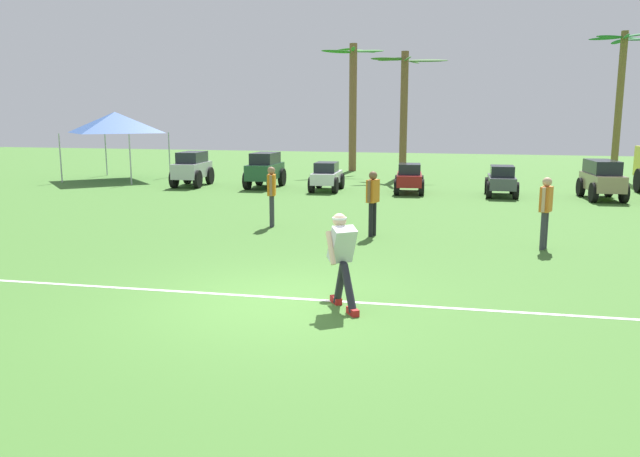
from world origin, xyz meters
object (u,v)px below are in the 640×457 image
at_px(teammate_near_sideline, 373,197).
at_px(parked_car_slot_f, 602,178).
at_px(parked_car_slot_c, 327,176).
at_px(parked_car_slot_e, 502,180).
at_px(event_tent, 115,122).
at_px(palm_tree_left_of_centre, 404,104).
at_px(parked_car_slot_b, 265,169).
at_px(palm_tree_right_of_centre, 620,90).
at_px(parked_car_slot_d, 409,178).
at_px(frisbee_in_flight, 336,252).
at_px(teammate_deep, 272,191).
at_px(palm_tree_far_left, 353,100).
at_px(frisbee_thrower, 342,256).
at_px(parked_car_slot_a, 192,168).
at_px(teammate_midfield, 546,206).

distance_m(teammate_near_sideline, parked_car_slot_f, 10.83).
xyz_separation_m(parked_car_slot_c, parked_car_slot_e, (6.47, -0.03, 0.00)).
xyz_separation_m(parked_car_slot_e, event_tent, (-16.63, 1.74, 1.99)).
bearing_deg(palm_tree_left_of_centre, teammate_near_sideline, -85.50).
bearing_deg(event_tent, parked_car_slot_e, -5.98).
distance_m(parked_car_slot_b, parked_car_slot_c, 2.68).
height_order(parked_car_slot_e, palm_tree_right_of_centre, palm_tree_right_of_centre).
distance_m(parked_car_slot_d, parked_car_slot_e, 3.31).
xyz_separation_m(frisbee_in_flight, palm_tree_left_of_centre, (-1.49, 20.23, 2.68)).
xyz_separation_m(teammate_deep, palm_tree_far_left, (-1.38, 16.92, 2.71)).
height_order(frisbee_thrower, parked_car_slot_c, frisbee_thrower).
height_order(teammate_deep, parked_car_slot_f, teammate_deep).
relative_size(teammate_deep, parked_car_slot_d, 0.68).
relative_size(parked_car_slot_a, palm_tree_left_of_centre, 0.42).
xyz_separation_m(parked_car_slot_c, palm_tree_right_of_centre, (11.88, 9.29, 3.50)).
distance_m(teammate_midfield, event_tent, 20.52).
xyz_separation_m(parked_car_slot_b, palm_tree_right_of_centre, (14.53, 8.91, 3.32)).
relative_size(teammate_near_sideline, palm_tree_right_of_centre, 0.23).
bearing_deg(teammate_midfield, frisbee_in_flight, -128.22).
height_order(frisbee_in_flight, parked_car_slot_e, parked_car_slot_e).
height_order(teammate_near_sideline, palm_tree_left_of_centre, palm_tree_left_of_centre).
height_order(frisbee_in_flight, parked_car_slot_a, parked_car_slot_a).
bearing_deg(parked_car_slot_b, frisbee_in_flight, -66.14).
height_order(teammate_midfield, palm_tree_left_of_centre, palm_tree_left_of_centre).
height_order(teammate_deep, palm_tree_right_of_centre, palm_tree_right_of_centre).
relative_size(teammate_midfield, parked_car_slot_f, 0.63).
height_order(teammate_near_sideline, teammate_midfield, same).
xyz_separation_m(parked_car_slot_a, parked_car_slot_e, (12.21, -0.23, -0.18)).
xyz_separation_m(palm_tree_left_of_centre, palm_tree_right_of_centre, (9.78, 2.78, 0.68)).
bearing_deg(parked_car_slot_d, parked_car_slot_b, 176.92).
relative_size(parked_car_slot_b, palm_tree_right_of_centre, 0.36).
bearing_deg(parked_car_slot_c, parked_car_slot_f, -0.13).
height_order(palm_tree_far_left, palm_tree_left_of_centre, palm_tree_far_left).
distance_m(parked_car_slot_c, parked_car_slot_f, 9.80).
distance_m(parked_car_slot_c, palm_tree_far_left, 9.43).
height_order(teammate_near_sideline, event_tent, event_tent).
bearing_deg(frisbee_in_flight, parked_car_slot_b, 113.86).
distance_m(parked_car_slot_f, palm_tree_left_of_centre, 10.44).
distance_m(parked_car_slot_d, event_tent, 13.56).
relative_size(palm_tree_left_of_centre, event_tent, 1.63).
bearing_deg(teammate_midfield, palm_tree_far_left, 113.83).
bearing_deg(parked_car_slot_e, event_tent, 174.02).
bearing_deg(frisbee_thrower, event_tent, 130.99).
xyz_separation_m(palm_tree_far_left, palm_tree_right_of_centre, (12.72, 0.42, 0.41)).
height_order(teammate_deep, parked_car_slot_c, teammate_deep).
height_order(teammate_deep, event_tent, event_tent).
xyz_separation_m(frisbee_thrower, frisbee_in_flight, (-0.24, 0.67, -0.09)).
bearing_deg(teammate_near_sideline, parked_car_slot_f, 53.14).
bearing_deg(palm_tree_right_of_centre, parked_car_slot_a, -152.70).
height_order(teammate_near_sideline, parked_car_slot_f, teammate_near_sideline).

